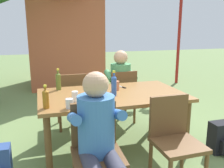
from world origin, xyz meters
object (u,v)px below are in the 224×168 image
(person_in_plaid_shirt, at_px, (119,82))
(backpack_by_far_side, at_px, (223,138))
(bottle_clear, at_px, (100,86))
(lamp_post, at_px, (181,5))
(bottle_amber, at_px, (46,98))
(cup_steel, at_px, (86,99))
(bottle_blue, at_px, (114,85))
(cup_white, at_px, (75,96))
(brick_kiosk, at_px, (64,29))
(table_knife, at_px, (121,87))
(chair_far_right, at_px, (121,94))
(chair_near_right, at_px, (174,136))
(bottle_olive, at_px, (58,81))
(chair_far_left, at_px, (72,98))
(cup_glass, at_px, (69,103))
(chair_near_left, at_px, (96,147))
(person_in_white_shirt, at_px, (98,134))
(dining_table, at_px, (112,100))
(cup_terracotta, at_px, (117,86))

(person_in_plaid_shirt, distance_m, backpack_by_far_side, 1.73)
(bottle_clear, relative_size, lamp_post, 0.08)
(bottle_amber, distance_m, cup_steel, 0.41)
(bottle_blue, relative_size, cup_white, 2.62)
(person_in_plaid_shirt, relative_size, cup_white, 10.29)
(brick_kiosk, height_order, lamp_post, lamp_post)
(table_knife, bearing_deg, bottle_blue, -120.41)
(chair_far_right, distance_m, chair_near_right, 1.62)
(bottle_olive, height_order, lamp_post, lamp_post)
(chair_near_right, height_order, lamp_post, lamp_post)
(bottle_amber, bearing_deg, cup_steel, 2.86)
(chair_far_left, distance_m, cup_steel, 1.17)
(cup_steel, distance_m, cup_glass, 0.20)
(person_in_plaid_shirt, bearing_deg, chair_near_left, -114.50)
(bottle_blue, bearing_deg, backpack_by_far_side, -16.37)
(chair_far_right, relative_size, table_knife, 3.69)
(chair_far_left, bearing_deg, bottle_amber, -108.99)
(chair_near_right, relative_size, brick_kiosk, 0.31)
(person_in_white_shirt, xyz_separation_m, cup_glass, (-0.17, 0.51, 0.13))
(cup_white, height_order, cup_glass, cup_white)
(lamp_post, bearing_deg, bottle_olive, -141.49)
(dining_table, xyz_separation_m, bottle_amber, (-0.79, -0.34, 0.18))
(person_in_plaid_shirt, xyz_separation_m, cup_glass, (-0.97, -1.33, 0.13))
(chair_near_right, height_order, bottle_amber, bottle_amber)
(bottle_olive, bearing_deg, lamp_post, 38.51)
(table_knife, bearing_deg, cup_white, -145.46)
(cup_steel, distance_m, table_knife, 0.85)
(chair_far_left, xyz_separation_m, backpack_by_far_side, (1.70, -1.29, -0.30))
(chair_near_left, height_order, bottle_olive, bottle_olive)
(chair_near_right, distance_m, cup_white, 1.11)
(chair_far_right, height_order, backpack_by_far_side, chair_far_right)
(table_knife, bearing_deg, person_in_plaid_shirt, 74.35)
(chair_far_right, relative_size, chair_far_left, 1.00)
(chair_near_right, height_order, bottle_blue, bottle_blue)
(dining_table, height_order, person_in_plaid_shirt, person_in_plaid_shirt)
(bottle_olive, height_order, cup_white, bottle_olive)
(cup_steel, bearing_deg, dining_table, 39.64)
(backpack_by_far_side, xyz_separation_m, lamp_post, (1.53, 3.60, 1.90))
(chair_far_right, distance_m, bottle_clear, 1.05)
(table_knife, bearing_deg, cup_steel, -134.98)
(chair_far_left, height_order, lamp_post, lamp_post)
(table_knife, bearing_deg, person_in_white_shirt, -117.02)
(brick_kiosk, bearing_deg, table_knife, -84.42)
(chair_near_left, distance_m, chair_near_right, 0.79)
(cup_terracotta, bearing_deg, backpack_by_far_side, -27.44)
(chair_near_left, relative_size, chair_near_right, 1.00)
(person_in_white_shirt, relative_size, cup_white, 10.29)
(brick_kiosk, bearing_deg, person_in_white_shirt, -93.07)
(cup_steel, distance_m, lamp_post, 4.89)
(cup_glass, height_order, cup_terracotta, cup_terracotta)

